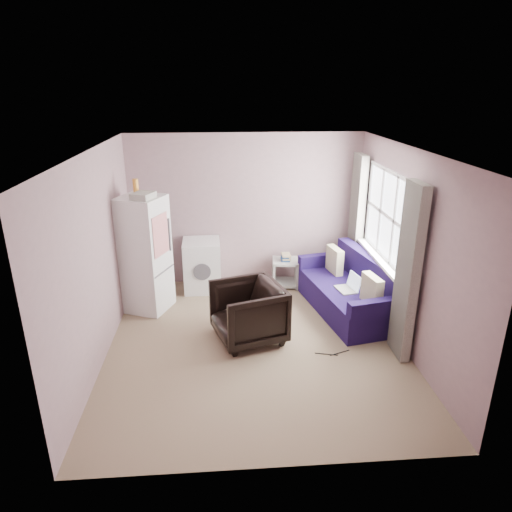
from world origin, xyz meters
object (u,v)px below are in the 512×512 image
at_px(washing_machine, 202,264).
at_px(armchair, 248,310).
at_px(side_table, 285,271).
at_px(fridge, 145,254).
at_px(sofa, 351,292).

bearing_deg(washing_machine, armchair, -70.11).
distance_m(armchair, side_table, 1.84).
bearing_deg(fridge, washing_machine, 60.91).
relative_size(armchair, fridge, 0.44).
relative_size(washing_machine, sofa, 0.41).
relative_size(armchair, side_table, 1.51).
bearing_deg(sofa, washing_machine, 144.89).
height_order(fridge, side_table, fridge).
xyz_separation_m(fridge, washing_machine, (0.79, 0.63, -0.44)).
relative_size(fridge, side_table, 3.44).
relative_size(washing_machine, side_table, 1.47).
height_order(side_table, sofa, sofa).
bearing_deg(fridge, side_table, 39.12).
xyz_separation_m(armchair, washing_machine, (-0.65, 1.66, 0.01)).
xyz_separation_m(washing_machine, sofa, (2.22, -0.98, -0.13)).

